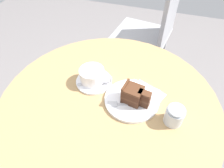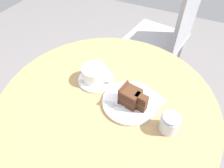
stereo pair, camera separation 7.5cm
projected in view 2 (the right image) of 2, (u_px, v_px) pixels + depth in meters
The scene contains 10 objects.
cafe_table at pixel (108, 116), 0.83m from camera, with size 0.83×0.83×0.68m.
saucer at pixel (96, 79), 0.82m from camera, with size 0.15×0.15×0.01m.
coffee_cup at pixel (95, 73), 0.80m from camera, with size 0.13×0.10×0.06m.
teaspoon at pixel (87, 83), 0.80m from camera, with size 0.10×0.02×0.00m.
cake_plate at pixel (130, 102), 0.74m from camera, with size 0.20×0.20×0.01m.
cake_slice at pixel (132, 97), 0.70m from camera, with size 0.10×0.07×0.07m.
fork at pixel (119, 105), 0.72m from camera, with size 0.14×0.05×0.00m.
napkin at pixel (141, 98), 0.76m from camera, with size 0.17×0.17×0.00m.
cafe_chair at pixel (168, 35), 1.35m from camera, with size 0.43×0.43×0.86m.
sugar_pot at pixel (170, 122), 0.64m from camera, with size 0.06×0.06×0.08m.
Camera 2 is at (0.22, -0.42, 1.27)m, focal length 32.00 mm.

